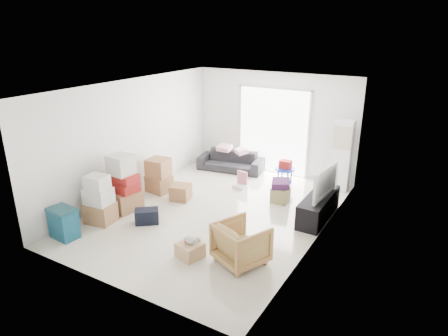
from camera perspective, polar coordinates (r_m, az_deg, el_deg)
room_shell at (r=8.19m, az=-1.39°, el=2.15°), size 4.98×6.48×3.18m
sliding_door at (r=10.77m, az=7.02°, el=5.75°), size 2.10×0.04×2.33m
ac_tower at (r=9.98m, az=16.46°, el=1.73°), size 0.45×0.30×1.75m
tv_console at (r=8.58m, az=13.33°, el=-5.41°), size 0.46×1.53×0.51m
television at (r=8.45m, az=13.51°, el=-3.41°), size 0.74×1.16×0.14m
sofa at (r=11.04m, az=0.97°, el=1.43°), size 1.85×0.81×0.70m
pillow_left at (r=11.03m, az=0.06°, el=3.65°), size 0.38×0.30×0.12m
pillow_right at (r=10.77m, az=2.49°, el=3.24°), size 0.47×0.46×0.13m
armchair at (r=6.83m, az=2.50°, el=-10.44°), size 1.00×0.97×0.80m
storage_bins at (r=8.18m, az=-21.93°, el=-7.31°), size 0.55×0.41×0.61m
box_stack_a at (r=8.50m, az=-17.41°, el=-4.58°), size 0.62×0.55×1.01m
box_stack_b at (r=8.90m, az=-14.25°, el=-2.54°), size 0.72×0.70×1.25m
box_stack_c at (r=9.72m, az=-9.30°, el=-1.10°), size 0.61×0.53×0.83m
loose_box at (r=9.30m, az=-6.20°, el=-3.46°), size 0.52×0.52×0.35m
duffel_bag at (r=8.35m, az=-10.96°, el=-6.78°), size 0.54×0.51×0.30m
ottoman at (r=9.20m, az=8.05°, el=-3.83°), size 0.37×0.37×0.35m
blanket at (r=9.10m, az=8.13°, el=-2.40°), size 0.50×0.50×0.14m
kids_table at (r=10.12m, az=8.74°, el=0.08°), size 0.51×0.51×0.64m
toy_walker at (r=9.94m, az=2.42°, el=-2.19°), size 0.32×0.28×0.41m
wood_crate at (r=7.12m, az=-4.86°, el=-11.59°), size 0.49×0.49×0.26m
plush_bunny at (r=7.01m, az=-4.64°, el=-10.22°), size 0.31×0.18×0.15m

